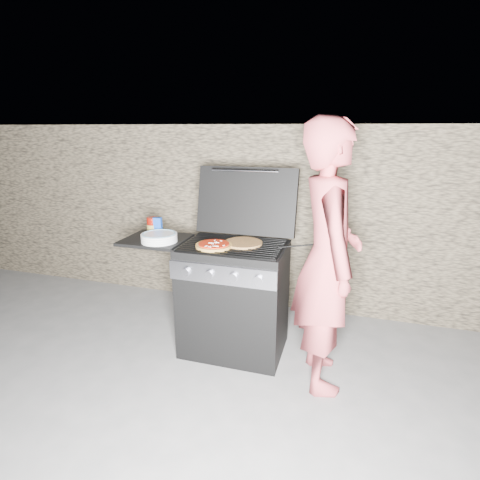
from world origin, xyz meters
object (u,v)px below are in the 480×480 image
(sauce_jar, at_px, (153,225))
(person, at_px, (327,259))
(gas_grill, at_px, (205,295))
(pizza_topped, at_px, (214,245))

(sauce_jar, height_order, person, person)
(gas_grill, distance_m, person, 1.08)
(person, bearing_deg, sauce_jar, 63.91)
(gas_grill, height_order, pizza_topped, pizza_topped)
(sauce_jar, bearing_deg, person, -11.33)
(person, bearing_deg, gas_grill, 65.27)
(pizza_topped, distance_m, person, 0.84)
(person, bearing_deg, pizza_topped, 70.58)
(sauce_jar, bearing_deg, gas_grill, -13.85)
(gas_grill, relative_size, sauce_jar, 9.44)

